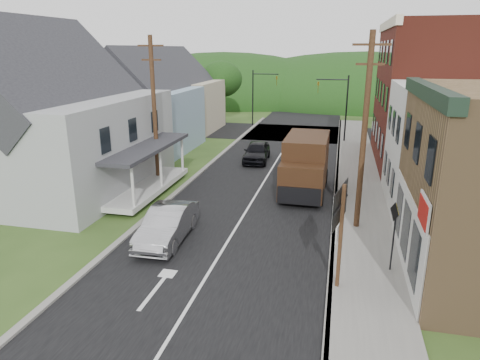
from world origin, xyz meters
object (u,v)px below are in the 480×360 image
Objects in this scene: dark_sedan at (257,152)px; warning_sign at (394,227)px; delivery_van at (305,165)px; route_sign_cluster at (340,222)px; silver_sedan at (168,225)px.

warning_sign reaches higher than dark_sedan.
dark_sedan is at bearing 123.35° from delivery_van.
route_sign_cluster reaches higher than delivery_van.
dark_sedan is at bearing 100.79° from warning_sign.
route_sign_cluster is at bearing -20.64° from silver_sedan.
delivery_van is (4.18, -6.51, 0.94)m from dark_sedan.
warning_sign reaches higher than silver_sedan.
delivery_van is 1.58× the size of route_sign_cluster.
silver_sedan is at bearing -122.42° from delivery_van.
delivery_van is at bearing -60.77° from dark_sedan.
warning_sign is at bearing 51.01° from route_sign_cluster.
silver_sedan is 7.98m from route_sign_cluster.
silver_sedan is 1.22× the size of route_sign_cluster.
warning_sign is (1.98, 1.64, -0.71)m from route_sign_cluster.
dark_sedan is (1.16, 14.70, -0.01)m from silver_sedan.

